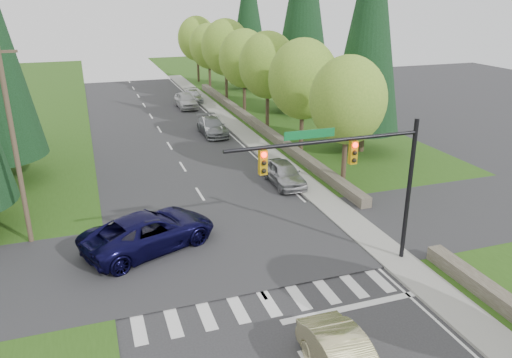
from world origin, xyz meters
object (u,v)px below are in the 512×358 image
parked_car_c (212,126)px  parked_car_b (212,127)px  suv_navy (150,231)px  parked_car_e (193,96)px  parked_car_a (284,173)px  parked_car_d (186,100)px

parked_car_c → parked_car_b: bearing=-83.0°
suv_navy → parked_car_e: bearing=-38.2°
suv_navy → parked_car_c: bearing=-44.9°
parked_car_a → parked_car_d: 24.87m
parked_car_c → parked_car_e: 14.07m
parked_car_a → parked_car_d: (-1.40, 24.83, 0.06)m
parked_car_a → parked_car_b: parked_car_a is taller
parked_car_b → parked_car_d: size_ratio=1.03×
suv_navy → parked_car_d: (8.09, 30.78, -0.09)m
parked_car_a → parked_car_e: (0.00, 27.63, -0.11)m
parked_car_a → parked_car_d: size_ratio=0.93×
suv_navy → parked_car_b: bearing=-45.2°
parked_car_c → parked_car_e: (1.40, 14.00, -0.05)m
parked_car_b → parked_car_d: 11.49m
parked_car_b → parked_car_d: parked_car_d is taller
suv_navy → parked_car_a: suv_navy is taller
suv_navy → parked_car_d: bearing=-37.2°
suv_navy → parked_car_e: 34.90m
parked_car_a → parked_car_e: parked_car_a is taller
parked_car_a → parked_car_e: size_ratio=1.00×
parked_car_a → parked_car_b: size_ratio=0.90×
parked_car_d → parked_car_e: parked_car_d is taller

